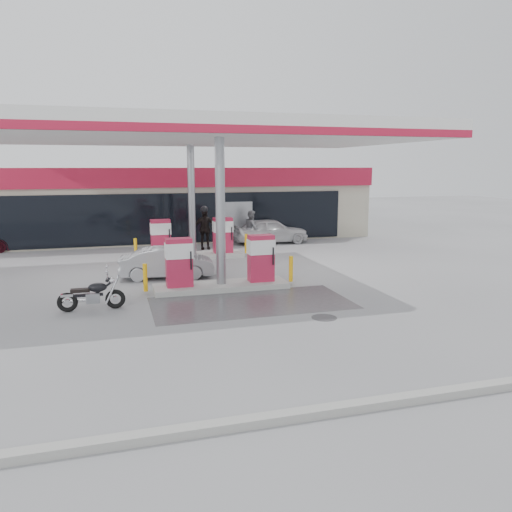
% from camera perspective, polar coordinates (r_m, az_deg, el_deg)
% --- Properties ---
extents(ground, '(90.00, 90.00, 0.00)m').
position_cam_1_polar(ground, '(15.05, -2.35, -5.52)').
color(ground, gray).
rests_on(ground, ground).
extents(wet_patch, '(6.00, 3.00, 0.00)m').
position_cam_1_polar(wet_patch, '(15.17, -0.51, -5.37)').
color(wet_patch, '#4C4C4F').
rests_on(wet_patch, ground).
extents(drain_cover, '(0.70, 0.70, 0.01)m').
position_cam_1_polar(drain_cover, '(13.86, 7.80, -6.98)').
color(drain_cover, '#38383A').
rests_on(drain_cover, ground).
extents(kerb, '(28.00, 0.25, 0.15)m').
position_cam_1_polar(kerb, '(8.83, 9.18, -16.91)').
color(kerb, gray).
rests_on(kerb, ground).
extents(store_building, '(22.00, 8.22, 4.00)m').
position_cam_1_polar(store_building, '(30.27, -9.71, 6.16)').
color(store_building, beige).
rests_on(store_building, ground).
extents(canopy, '(16.00, 10.02, 5.51)m').
position_cam_1_polar(canopy, '(19.41, -6.14, 13.68)').
color(canopy, silver).
rests_on(canopy, ground).
extents(pump_island_near, '(5.14, 1.30, 1.78)m').
position_cam_1_polar(pump_island_near, '(16.78, -4.02, -1.39)').
color(pump_island_near, '#9E9E99').
rests_on(pump_island_near, ground).
extents(pump_island_far, '(5.14, 1.30, 1.78)m').
position_cam_1_polar(pump_island_far, '(22.59, -7.27, 1.57)').
color(pump_island_far, '#9E9E99').
rests_on(pump_island_far, ground).
extents(parked_motorcycle, '(1.88, 0.72, 0.97)m').
position_cam_1_polar(parked_motorcycle, '(15.07, -18.17, -4.33)').
color(parked_motorcycle, black).
rests_on(parked_motorcycle, ground).
extents(sedan_white, '(4.00, 1.64, 1.36)m').
position_cam_1_polar(sedan_white, '(26.78, 1.68, 2.93)').
color(sedan_white, silver).
rests_on(sedan_white, ground).
extents(attendant, '(0.84, 1.00, 1.83)m').
position_cam_1_polar(attendant, '(26.03, -0.48, 3.24)').
color(attendant, slate).
rests_on(attendant, ground).
extents(hatchback_silver, '(3.55, 1.60, 1.13)m').
position_cam_1_polar(hatchback_silver, '(18.70, -10.14, -0.77)').
color(hatchback_silver, '#9B9EA2').
rests_on(hatchback_silver, ground).
extents(biker_walking, '(1.20, 0.54, 2.03)m').
position_cam_1_polar(biker_walking, '(24.85, -5.90, 3.09)').
color(biker_walking, black).
rests_on(biker_walking, ground).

